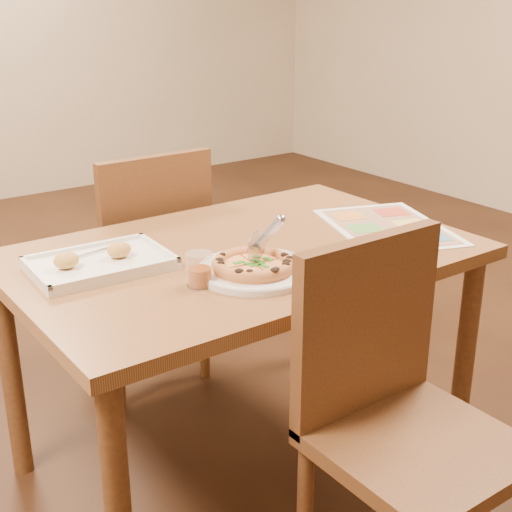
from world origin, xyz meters
TOP-DOWN VIEW (x-y plane):
  - room at (0.00, 0.00)m, footprint 7.00×7.00m
  - dining_table at (0.00, 0.00)m, footprint 1.30×0.85m
  - chair_near at (0.00, -0.60)m, footprint 0.42×0.42m
  - chair_far at (-0.00, 0.60)m, footprint 0.42×0.42m
  - plate at (-0.08, -0.18)m, footprint 0.35×0.35m
  - pizza at (-0.09, -0.18)m, footprint 0.22×0.22m
  - pizza_cutter at (-0.03, -0.16)m, footprint 0.15×0.06m
  - appetizer_tray at (-0.39, 0.10)m, footprint 0.37×0.26m
  - glass_tumbler at (-0.24, -0.16)m, footprint 0.07×0.07m
  - menu at (0.48, -0.10)m, footprint 0.47×0.55m

SIDE VIEW (x-z plane):
  - chair_near at x=0.00m, z-range 0.33..0.80m
  - chair_far at x=0.00m, z-range 0.33..0.80m
  - dining_table at x=0.00m, z-range 0.27..0.99m
  - menu at x=0.48m, z-range 0.72..0.72m
  - plate at x=-0.08m, z-range 0.72..0.74m
  - appetizer_tray at x=-0.39m, z-range 0.70..0.77m
  - pizza at x=-0.09m, z-range 0.73..0.76m
  - glass_tumbler at x=-0.24m, z-range 0.71..0.80m
  - pizza_cutter at x=-0.03m, z-range 0.76..0.85m
  - room at x=0.00m, z-range -2.15..4.85m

